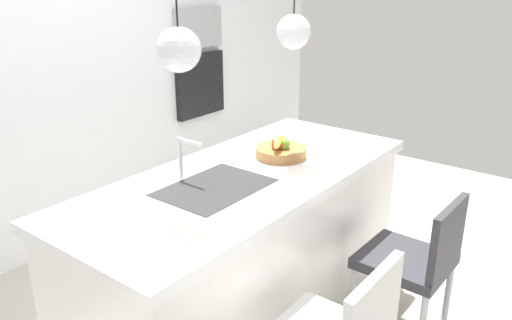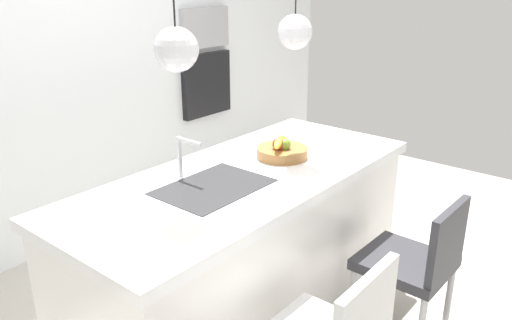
% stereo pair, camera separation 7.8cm
% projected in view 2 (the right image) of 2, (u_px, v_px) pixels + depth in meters
% --- Properties ---
extents(floor, '(6.60, 6.60, 0.00)m').
position_uv_depth(floor, '(245.00, 315.00, 3.09)').
color(floor, '#BCB7AD').
rests_on(floor, ground).
extents(back_wall, '(6.00, 0.10, 2.60)m').
position_uv_depth(back_wall, '(66.00, 69.00, 3.63)').
color(back_wall, white).
rests_on(back_wall, ground).
extents(kitchen_island, '(2.14, 0.90, 0.92)m').
position_uv_depth(kitchen_island, '(245.00, 248.00, 2.93)').
color(kitchen_island, white).
rests_on(kitchen_island, ground).
extents(sink_basin, '(0.56, 0.40, 0.02)m').
position_uv_depth(sink_basin, '(214.00, 188.00, 2.60)').
color(sink_basin, '#2D2D30').
rests_on(sink_basin, kitchen_island).
extents(faucet, '(0.02, 0.17, 0.22)m').
position_uv_depth(faucet, '(183.00, 152.00, 2.68)').
color(faucet, silver).
rests_on(faucet, kitchen_island).
extents(fruit_bowl, '(0.30, 0.30, 0.14)m').
position_uv_depth(fruit_bowl, '(281.00, 150.00, 3.00)').
color(fruit_bowl, '#9E6B38').
rests_on(fruit_bowl, kitchen_island).
extents(microwave, '(0.54, 0.08, 0.34)m').
position_uv_depth(microwave, '(204.00, 28.00, 4.47)').
color(microwave, '#9E9EA3').
rests_on(microwave, back_wall).
extents(oven, '(0.56, 0.08, 0.56)m').
position_uv_depth(oven, '(206.00, 84.00, 4.65)').
color(oven, black).
rests_on(oven, back_wall).
extents(chair_middle, '(0.45, 0.47, 0.84)m').
position_uv_depth(chair_middle, '(416.00, 260.00, 2.77)').
color(chair_middle, '#333338').
rests_on(chair_middle, ground).
extents(pendant_light_left, '(0.20, 0.20, 0.80)m').
position_uv_depth(pendant_light_left, '(176.00, 49.00, 2.21)').
color(pendant_light_left, silver).
extents(pendant_light_right, '(0.20, 0.20, 0.80)m').
position_uv_depth(pendant_light_right, '(295.00, 32.00, 2.85)').
color(pendant_light_right, silver).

